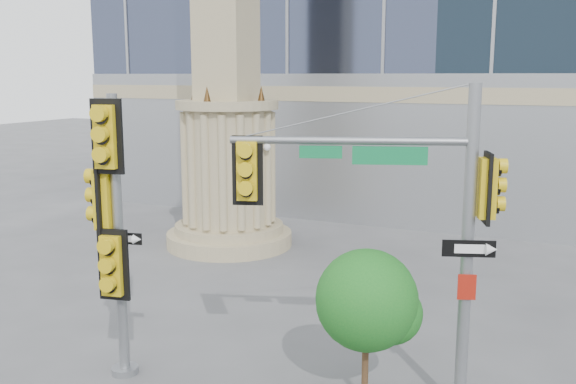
% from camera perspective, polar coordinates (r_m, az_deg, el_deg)
% --- Properties ---
extents(monument, '(4.40, 4.40, 16.60)m').
position_cam_1_polar(monument, '(22.13, -5.45, 9.21)').
color(monument, tan).
rests_on(monument, ground).
extents(main_signal_pole, '(4.34, 1.83, 5.82)m').
position_cam_1_polar(main_signal_pole, '(11.13, 10.47, -1.92)').
color(main_signal_pole, slate).
rests_on(main_signal_pole, ground).
extents(secondary_signal_pole, '(1.03, 0.74, 5.60)m').
position_cam_1_polar(secondary_signal_pole, '(12.74, -15.42, -2.03)').
color(secondary_signal_pole, slate).
rests_on(secondary_signal_pole, ground).
extents(street_tree, '(1.87, 1.83, 2.92)m').
position_cam_1_polar(street_tree, '(11.66, 7.18, -9.88)').
color(street_tree, tan).
rests_on(street_tree, ground).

